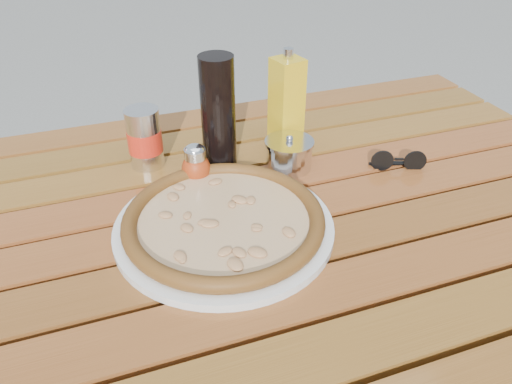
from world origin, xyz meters
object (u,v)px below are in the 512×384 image
object	(u,v)px
dark_bottle	(218,113)
parmesan_tin	(289,154)
pepper_shaker	(196,165)
oregano_shaker	(223,142)
olive_oil_cruet	(286,104)
sunglasses	(398,161)
table	(260,246)
pizza	(224,219)
plate	(224,227)
soda_can	(145,139)

from	to	relation	value
dark_bottle	parmesan_tin	bearing A→B (deg)	-26.79
pepper_shaker	oregano_shaker	world-z (taller)	same
dark_bottle	olive_oil_cruet	world-z (taller)	dark_bottle
pepper_shaker	sunglasses	size ratio (longest dim) A/B	0.75
oregano_shaker	pepper_shaker	bearing A→B (deg)	-135.90
dark_bottle	table	bearing A→B (deg)	-84.65
pizza	plate	bearing A→B (deg)	116.57
pizza	sunglasses	size ratio (longest dim) A/B	3.49
plate	pizza	xyz separation A→B (m)	(0.00, -0.00, 0.02)
olive_oil_cruet	parmesan_tin	world-z (taller)	olive_oil_cruet
parmesan_tin	sunglasses	distance (m)	0.22
pepper_shaker	sunglasses	world-z (taller)	pepper_shaker
sunglasses	plate	bearing A→B (deg)	-148.04
sunglasses	dark_bottle	bearing A→B (deg)	177.75
table	dark_bottle	bearing A→B (deg)	95.35
pepper_shaker	olive_oil_cruet	size ratio (longest dim) A/B	0.39
olive_oil_cruet	pepper_shaker	bearing A→B (deg)	-159.46
pizza	pepper_shaker	world-z (taller)	pepper_shaker
pepper_shaker	dark_bottle	distance (m)	0.11
pizza	oregano_shaker	bearing A→B (deg)	73.89
table	plate	world-z (taller)	plate
pepper_shaker	sunglasses	xyz separation A→B (m)	(0.39, -0.08, -0.02)
oregano_shaker	sunglasses	xyz separation A→B (m)	(0.31, -0.15, -0.02)
pepper_shaker	dark_bottle	world-z (taller)	dark_bottle
plate	parmesan_tin	world-z (taller)	parmesan_tin
soda_can	parmesan_tin	distance (m)	0.28
sunglasses	oregano_shaker	bearing A→B (deg)	175.02
table	pepper_shaker	xyz separation A→B (m)	(-0.08, 0.13, 0.11)
parmesan_tin	sunglasses	world-z (taller)	parmesan_tin
soda_can	plate	bearing A→B (deg)	-71.80
pizza	olive_oil_cruet	world-z (taller)	olive_oil_cruet
pepper_shaker	parmesan_tin	bearing A→B (deg)	-1.67
plate	soda_can	distance (m)	0.27
plate	pepper_shaker	size ratio (longest dim) A/B	4.39
dark_bottle	sunglasses	world-z (taller)	dark_bottle
table	plate	xyz separation A→B (m)	(-0.07, -0.03, 0.08)
oregano_shaker	soda_can	distance (m)	0.15
table	soda_can	xyz separation A→B (m)	(-0.16, 0.23, 0.13)
oregano_shaker	parmesan_tin	distance (m)	0.14
sunglasses	parmesan_tin	bearing A→B (deg)	-179.83
pizza	table	bearing A→B (deg)	20.57
pepper_shaker	olive_oil_cruet	distance (m)	0.23
pizza	parmesan_tin	bearing A→B (deg)	40.33
pizza	parmesan_tin	size ratio (longest dim) A/B	3.77
soda_can	parmesan_tin	xyz separation A→B (m)	(0.26, -0.10, -0.03)
plate	dark_bottle	size ratio (longest dim) A/B	1.64
olive_oil_cruet	sunglasses	xyz separation A→B (m)	(0.17, -0.16, -0.08)
plate	dark_bottle	world-z (taller)	dark_bottle
table	pepper_shaker	size ratio (longest dim) A/B	17.07
pizza	olive_oil_cruet	bearing A→B (deg)	48.98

